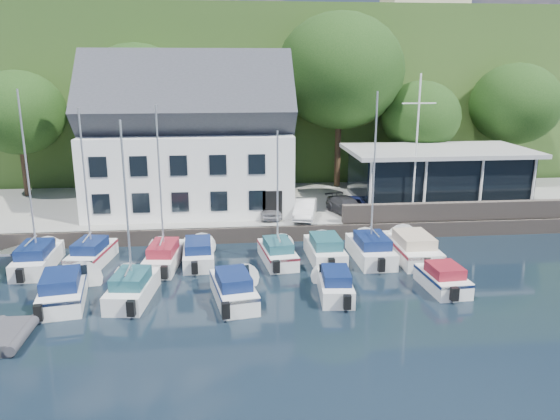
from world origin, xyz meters
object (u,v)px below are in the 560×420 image
at_px(flagpole, 416,147).
at_px(boat_r1_6, 374,181).
at_px(boat_r1_4, 278,190).
at_px(boat_r2_2, 234,286).
at_px(boat_r1_5, 325,248).
at_px(boat_r1_7, 412,245).
at_px(club_pavilion, 436,176).
at_px(dinghy_1, 6,334).
at_px(boat_r1_2, 160,191).
at_px(boat_r2_4, 443,276).
at_px(boat_r2_1, 127,209).
at_px(boat_r2_3, 335,282).
at_px(harbor_building, 190,148).
at_px(car_blue, 352,205).
at_px(boat_r1_1, 86,187).
at_px(boat_r2_0, 63,287).
at_px(boat_r1_0, 29,188).
at_px(boat_r1_3, 198,250).
at_px(car_silver, 268,208).
at_px(car_white, 305,209).
at_px(car_dgrey, 347,206).

relative_size(flagpole, boat_r1_6, 1.01).
relative_size(boat_r1_4, boat_r2_2, 1.41).
distance_m(boat_r1_5, boat_r1_7, 5.13).
xyz_separation_m(club_pavilion, dinghy_1, (-24.61, -17.04, -2.69)).
xyz_separation_m(flagpole, boat_r1_5, (-6.99, -5.32, -4.98)).
xyz_separation_m(boat_r1_2, boat_r1_6, (11.87, -0.10, 0.36)).
bearing_deg(boat_r1_7, boat_r2_4, -90.00).
height_order(club_pavilion, boat_r1_4, boat_r1_4).
bearing_deg(boat_r2_1, flagpole, 37.05).
relative_size(boat_r1_2, boat_r1_5, 1.43).
height_order(boat_r2_2, boat_r2_3, boat_r2_2).
distance_m(harbor_building, boat_r1_4, 10.74).
bearing_deg(car_blue, flagpole, -13.03).
height_order(boat_r1_1, boat_r2_0, boat_r1_1).
bearing_deg(boat_r1_0, boat_r1_6, -2.65).
height_order(boat_r1_3, boat_r1_5, boat_r1_5).
distance_m(boat_r1_1, boat_r2_3, 14.63).
distance_m(car_silver, car_blue, 5.91).
bearing_deg(car_blue, boat_r1_2, -148.69).
height_order(flagpole, dinghy_1, flagpole).
bearing_deg(boat_r1_1, boat_r2_0, -83.22).
distance_m(boat_r1_0, boat_r2_2, 12.67).
distance_m(club_pavilion, car_white, 10.82).
xyz_separation_m(boat_r2_4, dinghy_1, (-19.89, -3.54, -0.32)).
height_order(boat_r1_1, boat_r2_3, boat_r1_1).
relative_size(car_blue, boat_r1_7, 0.48).
xyz_separation_m(boat_r1_3, dinghy_1, (-7.43, -8.72, -0.33)).
relative_size(harbor_building, boat_r1_0, 1.57).
bearing_deg(boat_r2_3, dinghy_1, -162.07).
distance_m(boat_r1_7, boat_r2_2, 11.62).
bearing_deg(boat_r1_5, boat_r1_2, 178.63).
distance_m(car_white, boat_r2_1, 14.42).
bearing_deg(harbor_building, boat_r2_0, -111.43).
relative_size(club_pavilion, car_blue, 3.84).
distance_m(car_silver, boat_r1_3, 7.35).
height_order(boat_r1_2, dinghy_1, boat_r1_2).
bearing_deg(car_white, car_dgrey, 24.75).
relative_size(flagpole, boat_r2_3, 1.77).
xyz_separation_m(car_silver, boat_r1_7, (7.94, -6.33, -0.80)).
bearing_deg(boat_r1_5, boat_r1_6, -4.28).
height_order(club_pavilion, car_blue, club_pavilion).
bearing_deg(boat_r1_3, boat_r1_7, -5.16).
xyz_separation_m(harbor_building, car_dgrey, (10.75, -3.00, -3.77)).
bearing_deg(dinghy_1, boat_r1_0, 100.11).
bearing_deg(harbor_building, flagpole, -14.47).
bearing_deg(boat_r2_1, boat_r1_3, 66.48).
bearing_deg(car_white, boat_r2_0, -129.66).
height_order(harbor_building, boat_r2_0, harbor_building).
height_order(boat_r1_3, boat_r1_4, boat_r1_4).
relative_size(car_silver, boat_r1_5, 0.57).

